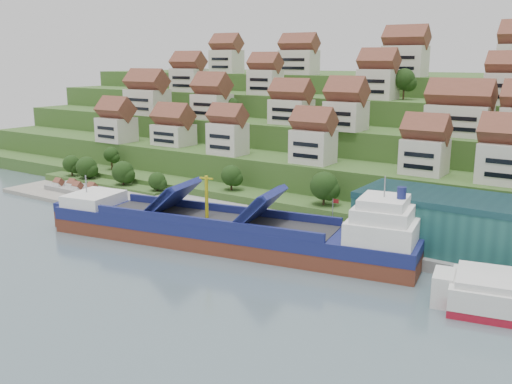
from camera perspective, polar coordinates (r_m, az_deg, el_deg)
The scene contains 9 objects.
ground at distance 114.44m, azimuth -2.84°, elevation -5.41°, with size 300.00×300.00×0.00m, color slate.
quay at distance 116.63m, azimuth 9.57°, elevation -4.65°, with size 180.00×14.00×2.20m, color gray.
pebble_beach at distance 162.04m, azimuth -16.79°, elevation -0.19°, with size 45.00×20.00×1.00m, color gray.
hillside at distance 202.54m, azimuth 15.15°, elevation 5.44°, with size 260.00×128.00×31.00m.
hillside_village at distance 162.47m, azimuth 9.22°, elevation 8.70°, with size 159.05×65.09×29.27m.
hillside_trees at distance 151.55m, azimuth 1.54°, elevation 4.98°, with size 142.23×60.57×30.65m.
flagpole at distance 111.42m, azimuth 7.72°, elevation -2.33°, with size 1.28×0.16×8.00m.
beach_huts at distance 162.47m, azimuth -17.61°, elevation 0.37°, with size 14.40×3.70×2.20m.
cargo_ship at distance 112.17m, azimuth -2.20°, elevation -4.07°, with size 76.52×24.98×16.75m.
Camera 1 is at (65.67, -86.27, 36.60)m, focal length 40.00 mm.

